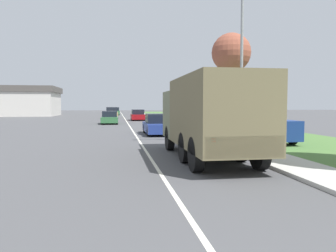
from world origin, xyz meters
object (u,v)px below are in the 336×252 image
(military_truck, at_px, (208,114))
(car_farthest_ahead, at_px, (115,112))
(car_nearest_ahead, at_px, (158,125))
(pickup_truck, at_px, (261,125))
(car_second_ahead, at_px, (110,118))
(car_fourth_ahead, at_px, (112,113))
(lamp_post, at_px, (238,43))
(car_third_ahead, at_px, (138,115))

(military_truck, relative_size, car_farthest_ahead, 1.60)
(car_nearest_ahead, relative_size, pickup_truck, 0.90)
(pickup_truck, bearing_deg, car_second_ahead, 115.08)
(car_nearest_ahead, relative_size, car_fourth_ahead, 0.99)
(car_second_ahead, bearing_deg, military_truck, -80.37)
(military_truck, height_order, car_nearest_ahead, military_truck)
(car_fourth_ahead, bearing_deg, lamp_post, -79.99)
(car_nearest_ahead, height_order, car_second_ahead, car_nearest_ahead)
(military_truck, relative_size, pickup_truck, 1.48)
(military_truck, distance_m, lamp_post, 5.28)
(military_truck, distance_m, car_nearest_ahead, 10.97)
(car_fourth_ahead, distance_m, pickup_truck, 35.73)
(military_truck, distance_m, car_second_ahead, 24.86)
(car_third_ahead, bearing_deg, car_nearest_ahead, -89.99)
(military_truck, bearing_deg, car_third_ahead, 90.97)
(car_third_ahead, bearing_deg, car_second_ahead, -115.21)
(car_third_ahead, bearing_deg, military_truck, -89.03)
(car_third_ahead, bearing_deg, lamp_post, -84.14)
(car_nearest_ahead, distance_m, lamp_post, 9.28)
(car_nearest_ahead, bearing_deg, car_farthest_ahead, 93.87)
(car_second_ahead, height_order, car_farthest_ahead, car_farthest_ahead)
(car_second_ahead, distance_m, lamp_post, 22.63)
(car_second_ahead, distance_m, car_fourth_ahead, 15.71)
(pickup_truck, height_order, lamp_post, lamp_post)
(car_fourth_ahead, xyz_separation_m, car_farthest_ahead, (0.49, 16.01, -0.05))
(car_third_ahead, distance_m, car_fourth_ahead, 8.79)
(car_fourth_ahead, bearing_deg, car_third_ahead, -66.18)
(car_fourth_ahead, relative_size, pickup_truck, 0.91)
(military_truck, height_order, car_farthest_ahead, military_truck)
(car_farthest_ahead, bearing_deg, car_second_ahead, -90.99)
(car_nearest_ahead, relative_size, car_farthest_ahead, 0.97)
(car_second_ahead, xyz_separation_m, pickup_truck, (8.85, -18.92, 0.28))
(car_third_ahead, height_order, lamp_post, lamp_post)
(car_nearest_ahead, bearing_deg, car_fourth_ahead, 96.92)
(pickup_truck, bearing_deg, military_truck, -130.16)
(military_truck, distance_m, pickup_truck, 7.33)
(military_truck, bearing_deg, car_farthest_ahead, 93.67)
(car_second_ahead, relative_size, car_third_ahead, 0.98)
(car_third_ahead, bearing_deg, car_fourth_ahead, 113.82)
(car_second_ahead, relative_size, lamp_post, 0.50)
(car_second_ahead, height_order, car_third_ahead, car_third_ahead)
(car_second_ahead, distance_m, pickup_truck, 20.89)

